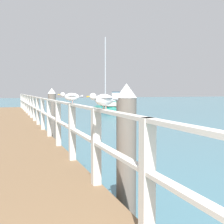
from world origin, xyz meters
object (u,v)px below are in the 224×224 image
at_px(dock_piling_far, 52,115).
at_px(boat_0, 107,108).
at_px(seagull_foreground, 104,99).
at_px(seagull_background, 72,96).
at_px(dock_piling_near, 126,152).
at_px(boat_1, 117,101).

distance_m(dock_piling_far, boat_0, 15.50).
relative_size(dock_piling_far, seagull_foreground, 4.16).
bearing_deg(seagull_foreground, seagull_background, -18.30).
bearing_deg(seagull_background, boat_0, -9.38).
bearing_deg(seagull_background, dock_piling_near, -156.45).
height_order(dock_piling_near, seagull_background, dock_piling_near).
bearing_deg(dock_piling_far, seagull_background, -94.28).
xyz_separation_m(seagull_background, boat_0, (7.24, 19.07, -1.38)).
relative_size(dock_piling_near, boat_1, 0.29).
xyz_separation_m(dock_piling_near, seagull_foreground, (-0.39, -0.16, 0.75)).
distance_m(dock_piling_near, seagull_foreground, 0.86).
bearing_deg(dock_piling_far, boat_1, 63.78).
xyz_separation_m(seagull_foreground, seagull_background, (-0.00, 1.97, 0.00)).
xyz_separation_m(dock_piling_near, boat_0, (6.85, 20.88, -0.63)).
bearing_deg(dock_piling_far, boat_0, 63.73).
bearing_deg(seagull_foreground, boat_1, -39.51).
distance_m(dock_piling_far, seagull_foreground, 7.20).
xyz_separation_m(dock_piling_near, boat_1, (11.26, 29.85, -0.39)).
distance_m(seagull_background, boat_1, 30.39).
relative_size(dock_piling_near, dock_piling_far, 1.00).
xyz_separation_m(dock_piling_far, boat_1, (11.26, 22.86, -0.39)).
distance_m(seagull_foreground, seagull_background, 1.97).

